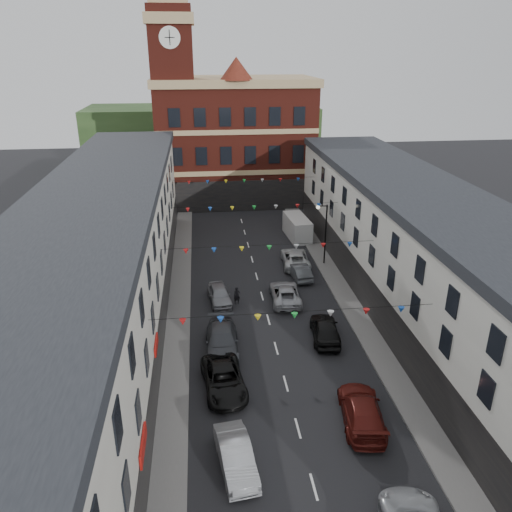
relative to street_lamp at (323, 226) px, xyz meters
name	(u,v)px	position (x,y,z in m)	size (l,w,h in m)	color
ground	(276,348)	(-6.55, -14.00, -3.90)	(160.00, 160.00, 0.00)	black
pavement_left	(177,338)	(-13.45, -12.00, -3.83)	(1.80, 64.00, 0.15)	#605E5B
pavement_right	(363,327)	(0.35, -12.00, -3.83)	(1.80, 64.00, 0.15)	#605E5B
terrace_left	(96,281)	(-18.33, -13.00, 1.44)	(8.40, 56.00, 10.70)	beige
terrace_right	(441,271)	(5.23, -13.00, 0.95)	(8.40, 56.00, 9.70)	silver
civic_building	(235,140)	(-6.55, 23.95, 4.23)	(20.60, 13.30, 18.50)	maroon
clock_tower	(174,88)	(-14.05, 21.00, 11.03)	(5.60, 5.60, 30.00)	maroon
distant_hill	(203,135)	(-10.55, 48.00, 1.10)	(40.00, 14.00, 10.00)	#2A4520
street_lamp	(323,226)	(0.00, 0.00, 0.00)	(1.10, 0.36, 6.00)	black
car_left_b	(236,456)	(-10.15, -24.37, -3.17)	(1.55, 4.45, 1.47)	#A1A3A8
car_left_c	(224,379)	(-10.41, -18.10, -3.18)	(2.39, 5.19, 1.44)	black
car_left_d	(222,341)	(-10.32, -13.87, -3.10)	(2.24, 5.51, 1.60)	#3E4146
car_left_e	(220,295)	(-10.15, -6.70, -3.21)	(1.65, 4.10, 1.40)	gray
car_right_c	(362,410)	(-2.95, -21.86, -3.13)	(2.18, 5.36, 1.56)	#551511
car_right_d	(325,329)	(-2.88, -13.18, -3.11)	(1.88, 4.66, 1.59)	black
car_right_e	(299,271)	(-2.73, -2.73, -3.22)	(1.45, 4.16, 1.37)	#46494D
car_right_f	(295,258)	(-2.57, 0.17, -3.16)	(2.46, 5.33, 1.48)	silver
moving_car	(285,293)	(-4.75, -7.03, -3.21)	(2.31, 5.01, 1.39)	#A7A8AE
white_van	(297,227)	(-0.95, 7.67, -2.74)	(2.03, 5.27, 2.33)	silver
pedestrian	(237,296)	(-8.75, -7.14, -3.15)	(0.55, 0.36, 1.50)	black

